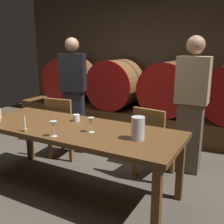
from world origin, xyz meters
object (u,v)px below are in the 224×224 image
wine_barrel_far_left (73,80)px  guest_right (191,105)px  wine_barrel_center_right (170,88)px  wine_glass_far_right (91,122)px  chair_left (63,125)px  cup_right (76,118)px  wine_barrel_center_left (117,84)px  pitcher (138,128)px  guest_left (73,91)px  dining_table (75,133)px  chair_right (152,139)px  wine_glass_center_right (54,125)px  candle_center (25,127)px

wine_barrel_far_left → guest_right: size_ratio=0.55×
wine_barrel_center_right → wine_glass_far_right: (-0.08, -2.39, -0.00)m
chair_left → cup_right: size_ratio=11.13×
wine_barrel_center_left → pitcher: (1.43, -2.36, -0.00)m
guest_left → chair_left: bearing=88.9°
dining_table → chair_right: bearing=47.4°
dining_table → chair_right: chair_right is taller
guest_left → chair_right: bearing=141.3°
dining_table → guest_left: bearing=126.7°
wine_glass_center_right → cup_right: 0.54m
guest_right → chair_left: bearing=13.3°
wine_glass_center_right → guest_left: bearing=120.3°
wine_barrel_center_right → wine_glass_center_right: (-0.33, -2.67, 0.00)m
chair_left → guest_right: size_ratio=0.52×
wine_barrel_center_left → guest_left: (-0.17, -1.17, 0.02)m
wine_barrel_far_left → wine_glass_center_right: wine_barrel_far_left is taller
chair_right → candle_center: candle_center is taller
pitcher → wine_glass_far_right: bearing=-176.0°
guest_left → pitcher: size_ratio=7.83×
wine_glass_far_right → cup_right: size_ratio=1.93×
wine_barrel_far_left → pitcher: wine_barrel_far_left is taller
dining_table → chair_left: 0.95m
pitcher → wine_barrel_center_left: bearing=121.3°
chair_left → cup_right: bearing=134.6°
wine_barrel_far_left → guest_left: (0.89, -1.17, 0.02)m
dining_table → wine_glass_far_right: 0.31m
pitcher → wine_glass_far_right: pitcher is taller
wine_barrel_center_right → wine_glass_center_right: bearing=-97.0°
wine_barrel_far_left → wine_glass_far_right: bearing=-49.9°
chair_left → wine_glass_center_right: 1.24m
chair_right → cup_right: 0.94m
wine_barrel_far_left → wine_barrel_center_right: same height
chair_left → wine_glass_far_right: wine_glass_far_right is taller
wine_glass_center_right → wine_barrel_center_left: bearing=104.8°
wine_barrel_center_left → guest_right: guest_right is taller
wine_barrel_far_left → wine_barrel_center_left: (1.06, 0.00, 0.00)m
chair_right → wine_glass_center_right: (-0.62, -1.02, 0.36)m
wine_barrel_far_left → cup_right: (1.65, -2.14, -0.07)m
guest_left → guest_right: size_ratio=1.00×
wine_barrel_center_right → chair_right: bearing=-79.8°
pitcher → wine_glass_center_right: bearing=-157.3°
chair_right → wine_barrel_center_right: bearing=-71.7°
dining_table → guest_left: guest_left is taller
wine_barrel_far_left → wine_barrel_center_right: (2.09, 0.00, 0.00)m
chair_left → guest_right: bearing=-172.3°
chair_right → wine_glass_far_right: bearing=71.1°
chair_left → guest_left: size_ratio=0.52×
wine_barrel_center_right → chair_right: (0.30, -1.65, -0.36)m
pitcher → chair_right: bearing=98.7°
wine_barrel_center_left → wine_glass_center_right: wine_barrel_center_left is taller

